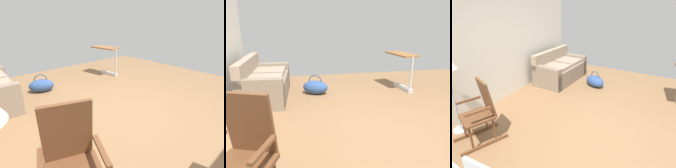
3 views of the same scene
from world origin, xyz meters
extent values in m
plane|color=olive|center=(0.00, 0.00, 0.00)|extent=(7.38, 7.38, 0.00)
cube|color=silver|center=(0.00, 2.52, 1.35)|extent=(6.11, 0.10, 2.70)
cube|color=#7D6C5C|center=(1.97, 1.84, 0.23)|extent=(1.63, 0.91, 0.45)
cube|color=gray|center=(1.60, 1.82, 0.49)|extent=(0.70, 0.67, 0.10)
cube|color=gray|center=(2.34, 1.79, 0.49)|extent=(0.70, 0.67, 0.10)
cube|color=gray|center=(1.98, 2.19, 0.65)|extent=(1.60, 0.22, 0.40)
cube|color=#7D6C5C|center=(1.26, 1.87, 0.30)|extent=(0.21, 0.86, 0.60)
cube|color=#7D6C5C|center=(2.68, 1.82, 0.30)|extent=(0.21, 0.86, 0.60)
cube|color=brown|center=(-0.94, 1.88, 0.03)|extent=(0.73, 0.30, 0.05)
cube|color=brown|center=(-1.09, 1.47, 0.03)|extent=(0.73, 0.30, 0.05)
cylinder|color=brown|center=(-1.25, 1.56, 0.25)|extent=(0.04, 0.04, 0.40)
cylinder|color=brown|center=(-1.12, 1.92, 0.25)|extent=(0.04, 0.04, 0.40)
cylinder|color=brown|center=(-0.91, 1.43, 0.25)|extent=(0.04, 0.04, 0.40)
cylinder|color=brown|center=(-0.78, 1.79, 0.25)|extent=(0.04, 0.04, 0.40)
cube|color=brown|center=(-1.02, 1.68, 0.45)|extent=(0.60, 0.61, 0.04)
cube|color=brown|center=(-0.83, 1.61, 0.75)|extent=(0.26, 0.45, 0.60)
cube|color=brown|center=(-1.11, 1.47, 0.67)|extent=(0.38, 0.17, 0.03)
cube|color=brown|center=(-0.96, 1.90, 0.67)|extent=(0.38, 0.17, 0.03)
cylinder|color=#B2B5BA|center=(-1.02, 2.20, 0.01)|extent=(0.28, 0.28, 0.03)
cylinder|color=#B2B5BA|center=(-1.02, 2.20, 0.60)|extent=(0.03, 0.03, 1.15)
ellipsoid|color=#2D4C84|center=(2.01, 0.81, 0.15)|extent=(0.51, 0.64, 0.30)
torus|color=navy|center=(2.01, 0.81, 0.28)|extent=(0.13, 0.28, 0.30)
camera|label=1|loc=(-2.03, 2.17, 1.67)|focal=28.51mm
camera|label=2|loc=(-2.65, 1.18, 1.63)|focal=35.29mm
camera|label=3|loc=(-2.65, -0.88, 2.21)|focal=31.44mm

